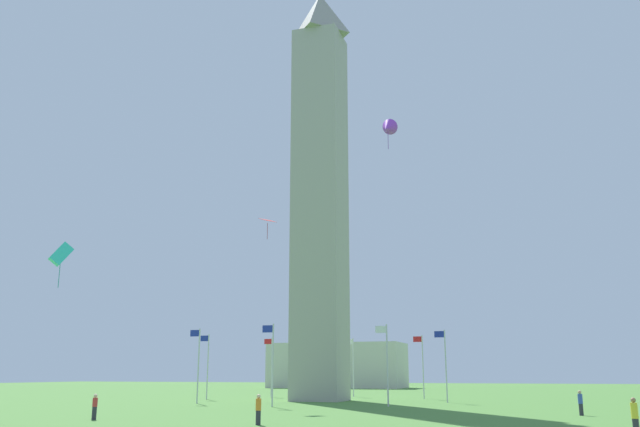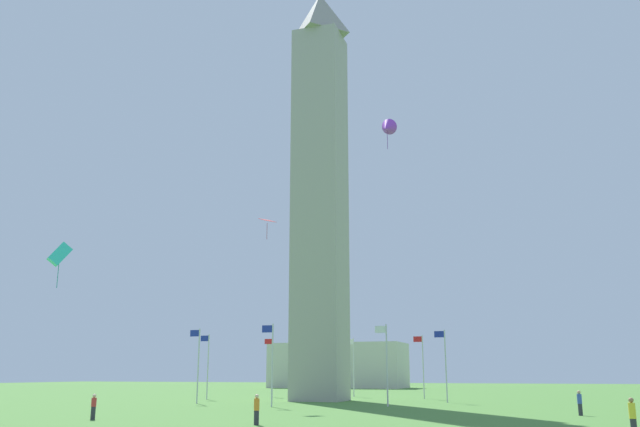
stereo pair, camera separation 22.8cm
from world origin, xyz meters
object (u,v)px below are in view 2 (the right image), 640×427
at_px(flagpole_nw, 271,364).
at_px(flagpole_n, 208,363).
at_px(obelisk_monument, 320,183).
at_px(kite_red_diamond, 267,221).
at_px(flagpole_sw, 423,363).
at_px(person_orange_shirt, 257,410).
at_px(person_red_shirt, 94,407).
at_px(distant_building, 339,365).
at_px(flagpole_w, 353,364).
at_px(kite_cyan_box, 60,254).
at_px(flagpole_e, 272,360).
at_px(person_yellow_shirt, 633,417).
at_px(person_blue_shirt, 580,403).
at_px(flagpole_s, 445,362).
at_px(kite_purple_delta, 387,128).
at_px(flagpole_se, 386,361).
at_px(flagpole_ne, 198,362).

bearing_deg(flagpole_nw, flagpole_n, 67.50).
height_order(obelisk_monument, kite_red_diamond, obelisk_monument).
xyz_separation_m(flagpole_sw, person_orange_shirt, (2.39, 42.32, -3.14)).
bearing_deg(obelisk_monument, person_red_shirt, 81.74).
xyz_separation_m(flagpole_nw, distant_building, (6.85, -51.92, 0.37)).
relative_size(flagpole_n, flagpole_w, 1.00).
bearing_deg(kite_cyan_box, flagpole_n, -76.63).
distance_m(flagpole_e, person_orange_shirt, 20.87).
bearing_deg(person_yellow_shirt, kite_red_diamond, 48.34).
xyz_separation_m(flagpole_n, flagpole_nw, (-3.94, -9.51, 0.00)).
bearing_deg(kite_red_diamond, flagpole_e, 164.30).
bearing_deg(person_orange_shirt, obelisk_monument, 1.41).
bearing_deg(person_red_shirt, person_blue_shirt, -77.10).
relative_size(flagpole_s, flagpole_sw, 1.00).
distance_m(flagpole_sw, kite_cyan_box, 48.27).
bearing_deg(distant_building, kite_purple_delta, 109.77).
distance_m(flagpole_n, flagpole_sw, 24.85).
distance_m(flagpole_s, flagpole_sw, 10.29).
bearing_deg(flagpole_w, flagpole_se, 112.50).
relative_size(obelisk_monument, kite_purple_delta, 17.11).
bearing_deg(flagpole_se, flagpole_nw, -45.00).
bearing_deg(flagpole_se, kite_purple_delta, 107.01).
bearing_deg(obelisk_monument, person_orange_shirt, 102.13).
xyz_separation_m(flagpole_s, kite_purple_delta, (1.79, 16.53, 19.47)).
height_order(flagpole_e, distant_building, distant_building).
bearing_deg(flagpole_e, flagpole_n, -45.00).
relative_size(flagpole_nw, kite_purple_delta, 2.56).
relative_size(flagpole_ne, kite_red_diamond, 3.52).
height_order(person_blue_shirt, distant_building, distant_building).
height_order(flagpole_sw, kite_purple_delta, kite_purple_delta).
relative_size(flagpole_nw, person_yellow_shirt, 4.08).
xyz_separation_m(person_red_shirt, kite_red_diamond, (-3.80, -18.82, 16.04)).
xyz_separation_m(flagpole_ne, kite_purple_delta, (-21.17, 7.02, 19.47)).
bearing_deg(person_red_shirt, flagpole_nw, -5.86).
height_order(flagpole_s, flagpole_nw, same).
height_order(kite_red_diamond, distant_building, kite_red_diamond).
relative_size(flagpole_se, person_orange_shirt, 4.22).
xyz_separation_m(flagpole_nw, person_red_shirt, (-4.92, 41.56, -3.20)).
relative_size(flagpole_w, distant_building, 0.27).
distance_m(obelisk_monument, flagpole_nw, 24.27).
distance_m(flagpole_n, flagpole_nw, 10.29).
relative_size(flagpole_sw, kite_red_diamond, 3.52).
distance_m(person_red_shirt, distant_building, 94.28).
bearing_deg(flagpole_ne, kite_red_diamond, 156.92).
distance_m(person_red_shirt, kite_cyan_box, 10.12).
xyz_separation_m(flagpole_s, person_orange_shirt, (6.33, 32.81, -3.14)).
relative_size(flagpole_e, person_red_shirt, 4.53).
xyz_separation_m(person_red_shirt, kite_purple_delta, (-16.24, -15.52, 22.67)).
height_order(obelisk_monument, person_yellow_shirt, obelisk_monument).
distance_m(flagpole_sw, kite_purple_delta, 32.59).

